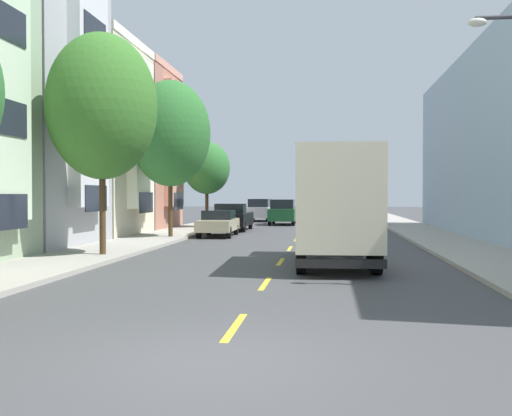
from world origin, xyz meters
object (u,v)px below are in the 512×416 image
object	(u,v)px
street_tree_farthest	(207,168)
parked_sedan_champagne	(218,223)
street_tree_third	(170,133)
delivery_box_truck	(335,202)
street_tree_second	(102,107)
parked_pickup_black	(233,218)
parked_suv_silver	(260,210)
parked_hatchback_orange	(354,210)
parked_hatchback_white	(365,216)
moving_forest_sedan	(283,212)

from	to	relation	value
street_tree_farthest	parked_sedan_champagne	bearing A→B (deg)	-73.42
street_tree_third	street_tree_farthest	size ratio (longest dim) A/B	1.41
delivery_box_truck	parked_sedan_champagne	xyz separation A→B (m)	(-6.15, 12.67, -1.28)
street_tree_second	street_tree_third	xyz separation A→B (m)	(-0.00, 9.23, -0.00)
street_tree_third	parked_pickup_black	bearing A→B (deg)	75.32
parked_suv_silver	parked_hatchback_orange	world-z (taller)	parked_suv_silver
parked_hatchback_white	parked_suv_silver	bearing A→B (deg)	137.21
street_tree_second	delivery_box_truck	distance (m)	8.94
moving_forest_sedan	street_tree_third	bearing A→B (deg)	-106.31
parked_suv_silver	parked_pickup_black	xyz separation A→B (m)	(-0.14, -14.06, -0.16)
street_tree_farthest	parked_pickup_black	xyz separation A→B (m)	(2.01, -1.58, -3.23)
street_tree_second	parked_hatchback_orange	world-z (taller)	street_tree_second
street_tree_farthest	parked_hatchback_white	distance (m)	12.08
street_tree_third	parked_suv_silver	size ratio (longest dim) A/B	1.64
street_tree_farthest	moving_forest_sedan	size ratio (longest dim) A/B	1.18
parked_suv_silver	parked_pickup_black	bearing A→B (deg)	-90.59
parked_pickup_black	moving_forest_sedan	world-z (taller)	moving_forest_sedan
delivery_box_truck	parked_hatchback_orange	bearing A→B (deg)	86.67
street_tree_third	street_tree_second	bearing A→B (deg)	-90.00
parked_sedan_champagne	moving_forest_sedan	size ratio (longest dim) A/B	0.95
delivery_box_truck	parked_hatchback_white	world-z (taller)	delivery_box_truck
parked_suv_silver	parked_pickup_black	world-z (taller)	parked_suv_silver
parked_hatchback_white	parked_pickup_black	distance (m)	10.64
street_tree_second	parked_suv_silver	world-z (taller)	street_tree_second
street_tree_second	parked_hatchback_orange	size ratio (longest dim) A/B	1.96
street_tree_farthest	parked_hatchback_white	world-z (taller)	street_tree_farthest
street_tree_second	parked_hatchback_orange	distance (m)	42.64
parked_suv_silver	parked_sedan_champagne	distance (m)	19.39
delivery_box_truck	parked_hatchback_white	bearing A→B (deg)	84.19
parked_hatchback_orange	parked_hatchback_white	bearing A→B (deg)	-89.97
delivery_box_truck	moving_forest_sedan	bearing A→B (deg)	97.88
parked_pickup_black	moving_forest_sedan	size ratio (longest dim) A/B	1.11
street_tree_second	street_tree_farthest	world-z (taller)	street_tree_second
parked_suv_silver	moving_forest_sedan	size ratio (longest dim) A/B	1.01
street_tree_farthest	parked_suv_silver	distance (m)	13.03
parked_sedan_champagne	delivery_box_truck	bearing A→B (deg)	-64.10
street_tree_third	moving_forest_sedan	world-z (taller)	street_tree_third
street_tree_third	delivery_box_truck	bearing A→B (deg)	-51.57
parked_suv_silver	street_tree_second	bearing A→B (deg)	-93.97
street_tree_second	parked_hatchback_white	bearing A→B (deg)	65.18
street_tree_second	parked_hatchback_white	world-z (taller)	street_tree_second
parked_hatchback_white	street_tree_second	bearing A→B (deg)	-114.82
street_tree_farthest	moving_forest_sedan	distance (m)	8.53
parked_hatchback_orange	parked_sedan_champagne	bearing A→B (deg)	-106.27
street_tree_farthest	moving_forest_sedan	bearing A→B (deg)	54.67
parked_suv_silver	delivery_box_truck	bearing A→B (deg)	-79.30
street_tree_third	parked_suv_silver	bearing A→B (deg)	84.35
parked_hatchback_white	moving_forest_sedan	size ratio (longest dim) A/B	0.84
street_tree_second	delivery_box_truck	size ratio (longest dim) A/B	1.03
parked_hatchback_white	parked_pickup_black	size ratio (longest dim) A/B	0.76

